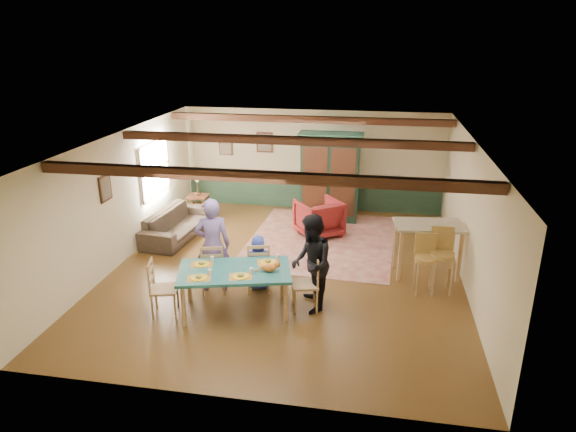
% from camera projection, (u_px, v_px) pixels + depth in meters
% --- Properties ---
extents(floor, '(8.00, 8.00, 0.00)m').
position_uv_depth(floor, '(286.00, 270.00, 10.57)').
color(floor, '#513416').
rests_on(floor, ground).
extents(wall_back, '(7.00, 0.02, 2.70)m').
position_uv_depth(wall_back, '(312.00, 160.00, 13.81)').
color(wall_back, beige).
rests_on(wall_back, floor).
extents(wall_left, '(0.02, 8.00, 2.70)m').
position_uv_depth(wall_left, '(121.00, 198.00, 10.68)').
color(wall_left, beige).
rests_on(wall_left, floor).
extents(wall_right, '(0.02, 8.00, 2.70)m').
position_uv_depth(wall_right, '(471.00, 218.00, 9.54)').
color(wall_right, beige).
rests_on(wall_right, floor).
extents(ceiling, '(7.00, 8.00, 0.02)m').
position_uv_depth(ceiling, '(286.00, 140.00, 9.65)').
color(ceiling, silver).
rests_on(ceiling, wall_back).
extents(wainscot_back, '(6.95, 0.03, 0.90)m').
position_uv_depth(wainscot_back, '(312.00, 192.00, 14.10)').
color(wainscot_back, '#203B2A').
rests_on(wainscot_back, floor).
extents(ceiling_beam_front, '(6.95, 0.16, 0.16)m').
position_uv_depth(ceiling_beam_front, '(259.00, 177.00, 7.55)').
color(ceiling_beam_front, black).
rests_on(ceiling_beam_front, ceiling).
extents(ceiling_beam_mid, '(6.95, 0.16, 0.16)m').
position_uv_depth(ceiling_beam_mid, '(290.00, 140.00, 10.05)').
color(ceiling_beam_mid, black).
rests_on(ceiling_beam_mid, ceiling).
extents(ceiling_beam_back, '(6.95, 0.16, 0.16)m').
position_uv_depth(ceiling_beam_back, '(308.00, 119.00, 12.46)').
color(ceiling_beam_back, black).
rests_on(ceiling_beam_back, ceiling).
extents(window_left, '(0.06, 1.60, 1.30)m').
position_uv_depth(window_left, '(155.00, 169.00, 12.18)').
color(window_left, white).
rests_on(window_left, wall_left).
extents(picture_left_wall, '(0.04, 0.42, 0.52)m').
position_uv_depth(picture_left_wall, '(105.00, 188.00, 9.98)').
color(picture_left_wall, '#7E765C').
rests_on(picture_left_wall, wall_left).
extents(picture_back_a, '(0.45, 0.04, 0.55)m').
position_uv_depth(picture_back_a, '(265.00, 142.00, 13.84)').
color(picture_back_a, '#7E765C').
rests_on(picture_back_a, wall_back).
extents(picture_back_b, '(0.38, 0.04, 0.48)m').
position_uv_depth(picture_back_b, '(226.00, 146.00, 14.07)').
color(picture_back_b, '#7E765C').
rests_on(picture_back_b, wall_back).
extents(dining_table, '(2.10, 1.49, 0.79)m').
position_uv_depth(dining_table, '(235.00, 291.00, 8.87)').
color(dining_table, '#1D5E5C').
rests_on(dining_table, floor).
extents(dining_chair_far_left, '(0.54, 0.56, 1.00)m').
position_uv_depth(dining_chair_far_left, '(213.00, 267.00, 9.52)').
color(dining_chair_far_left, '#AA8355').
rests_on(dining_chair_far_left, floor).
extents(dining_chair_far_right, '(0.54, 0.56, 1.00)m').
position_uv_depth(dining_chair_far_right, '(259.00, 266.00, 9.58)').
color(dining_chair_far_right, '#AA8355').
rests_on(dining_chair_far_right, floor).
extents(dining_chair_end_left, '(0.56, 0.54, 1.00)m').
position_uv_depth(dining_chair_end_left, '(164.00, 288.00, 8.75)').
color(dining_chair_end_left, '#AA8355').
rests_on(dining_chair_end_left, floor).
extents(dining_chair_end_right, '(0.56, 0.54, 1.00)m').
position_uv_depth(dining_chair_end_right, '(305.00, 283.00, 8.92)').
color(dining_chair_end_right, '#AA8355').
rests_on(dining_chair_end_right, floor).
extents(person_man, '(0.75, 0.58, 1.82)m').
position_uv_depth(person_man, '(213.00, 245.00, 9.46)').
color(person_man, '#745EA2').
rests_on(person_man, floor).
extents(person_woman, '(0.84, 0.98, 1.74)m').
position_uv_depth(person_woman, '(311.00, 264.00, 8.80)').
color(person_woman, black).
rests_on(person_woman, floor).
extents(person_child, '(0.58, 0.45, 1.06)m').
position_uv_depth(person_child, '(259.00, 262.00, 9.64)').
color(person_child, '#2A3CA8').
rests_on(person_child, floor).
extents(cat, '(0.40, 0.24, 0.19)m').
position_uv_depth(cat, '(269.00, 267.00, 8.65)').
color(cat, orange).
rests_on(cat, dining_table).
extents(place_setting_near_left, '(0.49, 0.41, 0.11)m').
position_uv_depth(place_setting_near_left, '(199.00, 275.00, 8.43)').
color(place_setting_near_left, yellow).
rests_on(place_setting_near_left, dining_table).
extents(place_setting_near_center, '(0.49, 0.41, 0.11)m').
position_uv_depth(place_setting_near_center, '(240.00, 274.00, 8.48)').
color(place_setting_near_center, yellow).
rests_on(place_setting_near_center, dining_table).
extents(place_setting_far_left, '(0.49, 0.41, 0.11)m').
position_uv_depth(place_setting_far_left, '(201.00, 262.00, 8.92)').
color(place_setting_far_left, yellow).
rests_on(place_setting_far_left, dining_table).
extents(place_setting_far_right, '(0.49, 0.41, 0.11)m').
position_uv_depth(place_setting_far_right, '(268.00, 260.00, 9.01)').
color(place_setting_far_right, yellow).
rests_on(place_setting_far_right, dining_table).
extents(area_rug, '(3.51, 4.09, 0.01)m').
position_uv_depth(area_rug, '(322.00, 240.00, 12.04)').
color(area_rug, beige).
rests_on(area_rug, floor).
extents(armoire, '(1.60, 0.65, 2.26)m').
position_uv_depth(armoire, '(330.00, 177.00, 13.03)').
color(armoire, black).
rests_on(armoire, floor).
extents(armchair, '(1.33, 1.34, 0.88)m').
position_uv_depth(armchair, '(319.00, 218.00, 12.21)').
color(armchair, '#521015').
rests_on(armchair, floor).
extents(sofa, '(1.08, 2.31, 0.65)m').
position_uv_depth(sofa, '(177.00, 224.00, 12.16)').
color(sofa, '#342A20').
rests_on(sofa, floor).
extents(end_table, '(0.52, 0.52, 0.62)m').
position_uv_depth(end_table, '(199.00, 207.00, 13.39)').
color(end_table, black).
rests_on(end_table, floor).
extents(table_lamp, '(0.32, 0.32, 0.57)m').
position_uv_depth(table_lamp, '(197.00, 185.00, 13.19)').
color(table_lamp, beige).
rests_on(table_lamp, end_table).
extents(counter_table, '(1.39, 0.92, 1.09)m').
position_uv_depth(counter_table, '(427.00, 250.00, 10.17)').
color(counter_table, beige).
rests_on(counter_table, floor).
extents(bar_stool_left, '(0.44, 0.47, 1.14)m').
position_uv_depth(bar_stool_left, '(425.00, 265.00, 9.43)').
color(bar_stool_left, '#AE8A44').
rests_on(bar_stool_left, floor).
extents(bar_stool_right, '(0.47, 0.51, 1.23)m').
position_uv_depth(bar_stool_right, '(442.00, 261.00, 9.48)').
color(bar_stool_right, '#AE8A44').
rests_on(bar_stool_right, floor).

